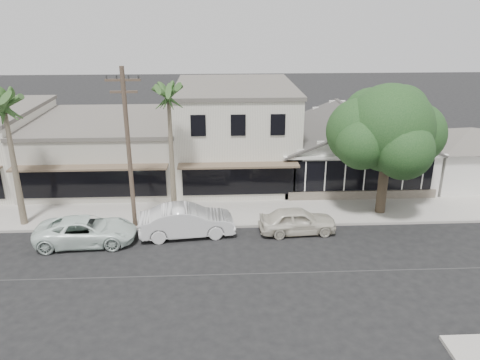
{
  "coord_description": "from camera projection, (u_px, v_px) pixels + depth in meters",
  "views": [
    {
      "loc": [
        -4.23,
        -18.99,
        11.79
      ],
      "look_at": [
        -3.01,
        6.0,
        2.49
      ],
      "focal_mm": 35.0,
      "sensor_mm": 36.0,
      "label": 1
    }
  ],
  "objects": [
    {
      "name": "shade_tree",
      "position": [
        386.0,
        130.0,
        26.76
      ],
      "size": [
        7.07,
        6.39,
        7.84
      ],
      "rotation": [
        0.0,
        0.0,
        -0.1
      ],
      "color": "#4D402F",
      "rests_on": "ground"
    },
    {
      "name": "side_cottage",
      "position": [
        466.0,
        162.0,
        32.93
      ],
      "size": [
        6.0,
        6.0,
        3.0
      ],
      "primitive_type": "cube",
      "color": "white",
      "rests_on": "ground"
    },
    {
      "name": "row_building_near",
      "position": [
        235.0,
        134.0,
        33.45
      ],
      "size": [
        8.0,
        10.0,
        6.5
      ],
      "primitive_type": "cube",
      "color": "silver",
      "rests_on": "ground"
    },
    {
      "name": "car_1",
      "position": [
        187.0,
        221.0,
        25.4
      ],
      "size": [
        5.31,
        2.39,
        1.69
      ],
      "primitive_type": "imported",
      "rotation": [
        0.0,
        0.0,
        1.69
      ],
      "color": "silver",
      "rests_on": "ground"
    },
    {
      "name": "utility_pole",
      "position": [
        128.0,
        147.0,
        24.87
      ],
      "size": [
        1.8,
        0.24,
        9.0
      ],
      "color": "brown",
      "rests_on": "ground"
    },
    {
      "name": "sidewalk_north",
      "position": [
        156.0,
        215.0,
        28.01
      ],
      "size": [
        90.0,
        3.5,
        0.15
      ],
      "primitive_type": "cube",
      "color": "#9E9991",
      "rests_on": "ground"
    },
    {
      "name": "palm_mid",
      "position": [
        3.0,
        105.0,
        24.36
      ],
      "size": [
        2.92,
        2.92,
        8.2
      ],
      "color": "#726651",
      "rests_on": "ground"
    },
    {
      "name": "palm_east",
      "position": [
        168.0,
        97.0,
        25.31
      ],
      "size": [
        2.65,
        2.65,
        8.36
      ],
      "color": "#726651",
      "rests_on": "ground"
    },
    {
      "name": "corner_shop",
      "position": [
        348.0,
        145.0,
        33.07
      ],
      "size": [
        10.4,
        8.6,
        5.1
      ],
      "color": "white",
      "rests_on": "ground"
    },
    {
      "name": "car_0",
      "position": [
        297.0,
        221.0,
        25.75
      ],
      "size": [
        4.32,
        1.95,
        1.44
      ],
      "primitive_type": "imported",
      "rotation": [
        0.0,
        0.0,
        1.63
      ],
      "color": "beige",
      "rests_on": "ground"
    },
    {
      "name": "row_building_midnear",
      "position": [
        110.0,
        151.0,
        33.44
      ],
      "size": [
        10.0,
        10.0,
        4.2
      ],
      "primitive_type": "cube",
      "color": "#B3AFA1",
      "rests_on": "ground"
    },
    {
      "name": "ground",
      "position": [
        310.0,
        272.0,
        22.08
      ],
      "size": [
        140.0,
        140.0,
        0.0
      ],
      "primitive_type": "plane",
      "color": "black",
      "rests_on": "ground"
    },
    {
      "name": "car_2",
      "position": [
        86.0,
        231.0,
        24.59
      ],
      "size": [
        5.29,
        2.65,
        1.44
      ],
      "primitive_type": "imported",
      "rotation": [
        0.0,
        0.0,
        1.62
      ],
      "color": "white",
      "rests_on": "ground"
    }
  ]
}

